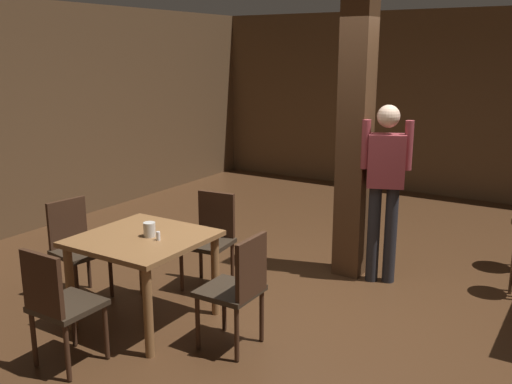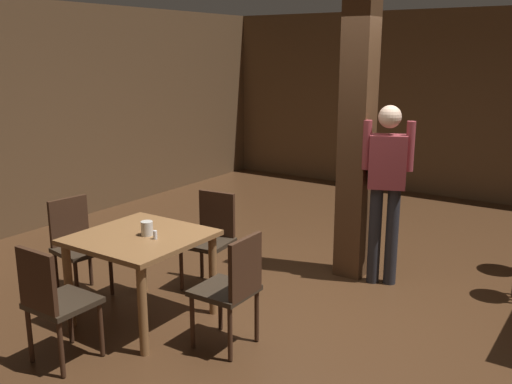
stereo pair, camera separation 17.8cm
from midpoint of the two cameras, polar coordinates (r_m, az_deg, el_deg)
name	(u,v)px [view 1 (the left image)]	position (r m, az deg, el deg)	size (l,w,h in m)	color
ground_plane	(319,298)	(5.32, 5.36, -10.55)	(10.80, 10.80, 0.00)	#422816
wall_back	(452,105)	(9.13, 18.49, 8.25)	(8.00, 0.10, 2.80)	brown
wall_left	(24,118)	(7.56, -22.81, 6.82)	(0.10, 9.00, 2.80)	brown
pillar	(355,136)	(5.58, 8.98, 5.55)	(0.28, 0.28, 2.80)	#4C301C
dining_table	(143,250)	(4.75, -12.28, -5.72)	(0.97, 0.97, 0.75)	brown
chair_south	(58,302)	(4.28, -20.31, -10.30)	(0.42, 0.42, 0.89)	#2D2319
chair_west	(76,244)	(5.43, -18.47, -4.96)	(0.48, 0.48, 0.89)	#2D2319
chair_east	(238,286)	(4.28, -3.00, -9.37)	(0.42, 0.42, 0.89)	#2D2319
chair_north	(211,235)	(5.41, -5.49, -4.33)	(0.47, 0.47, 0.89)	#2D2319
napkin_cup	(149,229)	(4.68, -11.69, -3.70)	(0.10, 0.10, 0.12)	beige
salt_shaker	(158,236)	(4.58, -10.85, -4.35)	(0.03, 0.03, 0.07)	silver
standing_person	(385,181)	(5.48, 11.86, 1.04)	(0.46, 0.31, 1.72)	maroon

